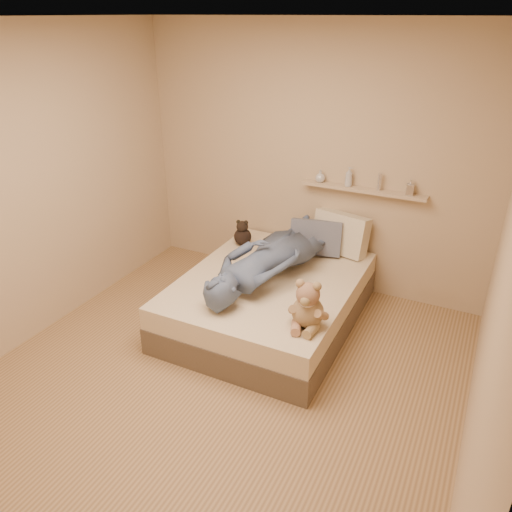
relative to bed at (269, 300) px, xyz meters
The scene contains 10 objects.
room 1.42m from the bed, 90.00° to the right, with size 3.80×3.80×3.80m.
bed is the anchor object (origin of this frame).
game_console 0.71m from the bed, 106.74° to the right, with size 0.17×0.12×0.05m.
teddy_bear 0.90m from the bed, 44.72° to the right, with size 0.33×0.33×0.41m.
dark_plush 0.85m from the bed, 136.07° to the left, with size 0.18×0.18×0.28m.
pillow_cream 1.01m from the bed, 64.78° to the left, with size 0.55×0.16×0.40m, color beige.
pillow_grey 0.82m from the bed, 75.19° to the left, with size 0.50×0.14×0.34m, color slate.
person 0.43m from the bed, 115.50° to the left, with size 0.60×1.66×0.40m, color #485572.
wall_shelf 1.38m from the bed, 58.82° to the left, with size 1.20×0.12×0.03m, color tan.
shelf_bottles 1.40m from the bed, 63.60° to the left, with size 0.96×0.11×0.19m.
Camera 1 is at (1.65, -2.69, 2.62)m, focal length 35.00 mm.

